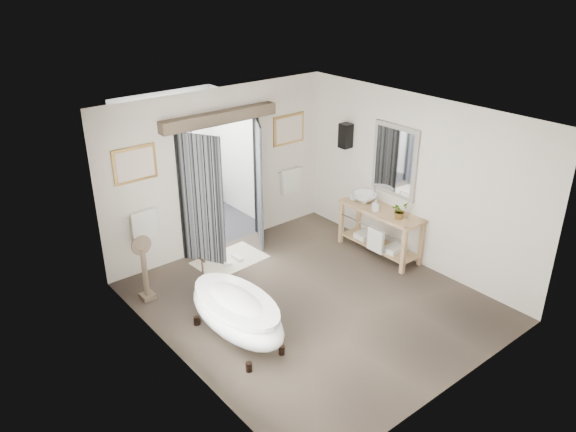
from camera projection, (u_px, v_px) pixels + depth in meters
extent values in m
plane|color=brown|center=(312.00, 302.00, 8.69)|extent=(5.00, 5.00, 0.00)
cube|color=beige|center=(462.00, 289.00, 6.32)|extent=(4.50, 0.02, 2.90)
cube|color=beige|center=(175.00, 266.00, 6.79)|extent=(0.02, 5.00, 2.90)
cube|color=beige|center=(415.00, 181.00, 9.37)|extent=(0.02, 5.00, 2.90)
cube|color=beige|center=(139.00, 191.00, 8.96)|extent=(1.45, 0.02, 2.90)
cube|color=beige|center=(287.00, 153.00, 10.71)|extent=(1.45, 0.02, 2.90)
cube|color=beige|center=(216.00, 106.00, 9.36)|extent=(1.60, 0.02, 0.60)
cube|color=white|center=(316.00, 118.00, 7.47)|extent=(4.50, 5.00, 0.02)
cube|color=silver|center=(206.00, 293.00, 6.44)|extent=(0.02, 2.20, 2.70)
cube|color=#9D968A|center=(395.00, 161.00, 9.56)|extent=(0.05, 0.95, 1.25)
cube|color=silver|center=(394.00, 161.00, 9.54)|extent=(0.01, 0.80, 1.10)
cube|color=black|center=(346.00, 136.00, 10.20)|extent=(0.20, 0.20, 0.45)
sphere|color=#FFCC8C|center=(346.00, 136.00, 10.20)|extent=(0.10, 0.10, 0.10)
cube|color=#29292B|center=(196.00, 225.00, 11.15)|extent=(2.20, 2.00, 0.01)
cube|color=white|center=(186.00, 101.00, 10.10)|extent=(2.20, 2.00, 0.02)
cube|color=white|center=(166.00, 153.00, 11.33)|extent=(2.20, 0.02, 2.50)
cube|color=white|center=(138.00, 180.00, 9.99)|extent=(0.02, 2.00, 2.50)
cube|color=white|center=(239.00, 155.00, 11.26)|extent=(0.02, 2.00, 2.50)
cube|color=#29292B|center=(175.00, 203.00, 11.63)|extent=(2.00, 0.35, 0.45)
cylinder|color=silver|center=(147.00, 141.00, 10.93)|extent=(0.40, 0.03, 0.40)
cylinder|color=silver|center=(183.00, 133.00, 11.39)|extent=(0.40, 0.03, 0.40)
cube|color=black|center=(181.00, 197.00, 9.50)|extent=(0.07, 0.10, 2.30)
cube|color=black|center=(257.00, 176.00, 10.42)|extent=(0.07, 0.10, 2.30)
cube|color=black|center=(217.00, 123.00, 9.48)|extent=(1.67, 0.10, 0.07)
cube|color=black|center=(202.00, 201.00, 9.37)|extent=(0.44, 0.71, 2.30)
cube|color=black|center=(259.00, 184.00, 10.06)|extent=(0.44, 0.71, 2.30)
cube|color=brown|center=(220.00, 117.00, 9.36)|extent=(2.20, 0.20, 0.20)
cube|color=tan|center=(135.00, 164.00, 8.74)|extent=(0.72, 0.03, 0.57)
cube|color=beige|center=(135.00, 164.00, 8.73)|extent=(0.62, 0.01, 0.47)
cube|color=tan|center=(289.00, 129.00, 10.52)|extent=(0.72, 0.03, 0.57)
cube|color=beige|center=(289.00, 129.00, 10.50)|extent=(0.62, 0.01, 0.47)
cylinder|color=silver|center=(142.00, 212.00, 9.04)|extent=(0.60, 0.02, 0.02)
cube|color=silver|center=(144.00, 224.00, 9.12)|extent=(0.42, 0.08, 0.48)
cylinder|color=silver|center=(290.00, 170.00, 10.82)|extent=(0.60, 0.02, 0.02)
cube|color=silver|center=(291.00, 181.00, 10.90)|extent=(0.42, 0.08, 0.48)
cylinder|color=black|center=(249.00, 367.00, 7.20)|extent=(0.09, 0.09, 0.13)
cylinder|color=black|center=(282.00, 350.00, 7.52)|extent=(0.09, 0.09, 0.13)
cylinder|color=black|center=(197.00, 321.00, 8.12)|extent=(0.09, 0.09, 0.13)
cylinder|color=black|center=(228.00, 307.00, 8.43)|extent=(0.09, 0.09, 0.13)
ellipsoid|color=white|center=(237.00, 313.00, 7.67)|extent=(0.82, 1.84, 0.59)
cylinder|color=black|center=(202.00, 267.00, 8.11)|extent=(0.03, 0.03, 0.24)
cube|color=tan|center=(404.00, 251.00, 9.30)|extent=(0.07, 0.07, 0.85)
cube|color=tan|center=(421.00, 243.00, 9.56)|extent=(0.07, 0.07, 0.85)
cube|color=tan|center=(341.00, 221.00, 10.34)|extent=(0.07, 0.07, 0.85)
cube|color=tan|center=(359.00, 215.00, 10.60)|extent=(0.07, 0.07, 0.85)
cube|color=tan|center=(381.00, 211.00, 9.78)|extent=(0.55, 1.60, 0.05)
cube|color=tan|center=(379.00, 245.00, 10.06)|extent=(0.45, 1.50, 0.03)
cylinder|color=silver|center=(370.00, 227.00, 9.72)|extent=(0.02, 1.40, 0.02)
cube|color=silver|center=(376.00, 240.00, 9.70)|extent=(0.06, 0.34, 0.42)
cube|color=silver|center=(394.00, 249.00, 9.79)|extent=(0.35, 0.25, 0.10)
cube|color=silver|center=(365.00, 235.00, 10.28)|extent=(0.35, 0.25, 0.10)
cube|color=brown|center=(148.00, 296.00, 8.76)|extent=(0.21, 0.21, 0.08)
cylinder|color=brown|center=(145.00, 272.00, 8.58)|extent=(0.09, 0.09, 0.81)
cylinder|color=silver|center=(141.00, 245.00, 8.40)|extent=(0.29, 0.02, 0.29)
cylinder|color=brown|center=(141.00, 245.00, 8.39)|extent=(0.32, 0.01, 0.32)
cube|color=beige|center=(230.00, 260.00, 9.87)|extent=(1.25, 0.88, 0.01)
cube|color=silver|center=(226.00, 262.00, 9.75)|extent=(0.11, 0.27, 0.05)
cube|color=silver|center=(237.00, 257.00, 9.88)|extent=(0.11, 0.27, 0.05)
imported|color=white|center=(364.00, 198.00, 10.04)|extent=(0.60, 0.60, 0.16)
imported|color=gray|center=(400.00, 210.00, 9.38)|extent=(0.27, 0.23, 0.30)
imported|color=gray|center=(375.00, 205.00, 9.70)|extent=(0.12, 0.12, 0.21)
imported|color=gray|center=(353.00, 196.00, 10.12)|extent=(0.14, 0.14, 0.17)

